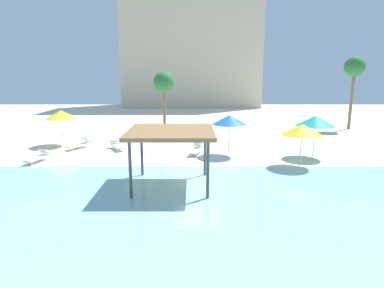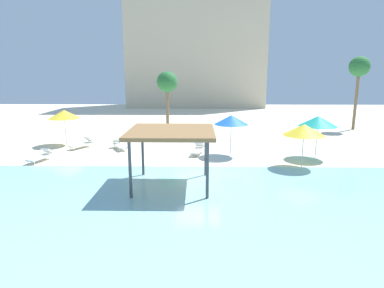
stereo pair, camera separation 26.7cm
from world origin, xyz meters
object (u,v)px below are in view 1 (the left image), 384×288
object	(u,v)px
beach_umbrella_yellow_3	(62,115)
lounge_chair_2	(118,145)
beach_umbrella_blue_2	(231,120)
beach_umbrella_teal_0	(317,121)
lounge_chair_1	(197,149)
shade_pavilion	(172,134)
beach_umbrella_yellow_1	(304,130)
palm_tree_1	(165,83)
palm_tree_0	(356,69)
lounge_chair_0	(40,156)
lounge_chair_4	(81,144)

from	to	relation	value
beach_umbrella_yellow_3	lounge_chair_2	distance (m)	5.10
beach_umbrella_blue_2	beach_umbrella_yellow_3	bearing A→B (deg)	165.85
beach_umbrella_teal_0	lounge_chair_1	distance (m)	8.06
shade_pavilion	beach_umbrella_yellow_1	distance (m)	8.23
shade_pavilion	beach_umbrella_teal_0	xyz separation A→B (m)	(9.02, 5.76, -0.22)
palm_tree_1	beach_umbrella_blue_2	bearing A→B (deg)	-60.53
lounge_chair_2	shade_pavilion	bearing A→B (deg)	0.03
palm_tree_0	shade_pavilion	bearing A→B (deg)	-134.47
lounge_chair_0	lounge_chair_4	world-z (taller)	same
beach_umbrella_teal_0	beach_umbrella_yellow_1	world-z (taller)	beach_umbrella_teal_0
beach_umbrella_blue_2	palm_tree_0	distance (m)	17.05
beach_umbrella_teal_0	palm_tree_0	world-z (taller)	palm_tree_0
beach_umbrella_teal_0	lounge_chair_4	bearing A→B (deg)	171.10
beach_umbrella_blue_2	beach_umbrella_yellow_3	world-z (taller)	beach_umbrella_blue_2
beach_umbrella_blue_2	beach_umbrella_yellow_3	xyz separation A→B (m)	(-12.42, 3.13, -0.05)
lounge_chair_1	lounge_chair_4	distance (m)	8.72
lounge_chair_4	palm_tree_1	distance (m)	9.90
lounge_chair_2	palm_tree_0	bearing A→B (deg)	83.65
lounge_chair_1	palm_tree_1	distance (m)	10.00
beach_umbrella_yellow_1	lounge_chair_4	distance (m)	15.59
beach_umbrella_yellow_3	beach_umbrella_blue_2	bearing A→B (deg)	-14.15
beach_umbrella_teal_0	lounge_chair_2	world-z (taller)	beach_umbrella_teal_0
beach_umbrella_yellow_1	palm_tree_0	world-z (taller)	palm_tree_0
palm_tree_0	lounge_chair_1	bearing A→B (deg)	-146.18
lounge_chair_1	lounge_chair_2	bearing A→B (deg)	-91.23
shade_pavilion	beach_umbrella_yellow_3	size ratio (longest dim) A/B	1.52
palm_tree_1	lounge_chair_0	bearing A→B (deg)	-123.52
beach_umbrella_blue_2	beach_umbrella_yellow_3	size ratio (longest dim) A/B	1.02
beach_umbrella_blue_2	lounge_chair_4	distance (m)	11.14
lounge_chair_1	palm_tree_1	world-z (taller)	palm_tree_1
beach_umbrella_yellow_3	lounge_chair_0	world-z (taller)	beach_umbrella_yellow_3
beach_umbrella_blue_2	shade_pavilion	bearing A→B (deg)	-118.98
beach_umbrella_teal_0	lounge_chair_4	world-z (taller)	beach_umbrella_teal_0
beach_umbrella_yellow_1	palm_tree_1	xyz separation A→B (m)	(-9.00, 11.73, 2.28)
lounge_chair_2	lounge_chair_4	world-z (taller)	same
beach_umbrella_yellow_1	beach_umbrella_yellow_3	bearing A→B (deg)	160.13
lounge_chair_1	palm_tree_0	world-z (taller)	palm_tree_0
beach_umbrella_yellow_1	lounge_chair_4	size ratio (longest dim) A/B	1.34
lounge_chair_4	palm_tree_1	bearing A→B (deg)	173.56
beach_umbrella_yellow_3	palm_tree_1	distance (m)	9.63
beach_umbrella_blue_2	palm_tree_1	size ratio (longest dim) A/B	0.49
beach_umbrella_yellow_1	beach_umbrella_blue_2	world-z (taller)	beach_umbrella_blue_2
beach_umbrella_blue_2	lounge_chair_0	xyz separation A→B (m)	(-12.12, -1.73, -2.08)
lounge_chair_4	palm_tree_1	world-z (taller)	palm_tree_1
beach_umbrella_yellow_3	lounge_chair_4	bearing A→B (deg)	-33.81
shade_pavilion	lounge_chair_0	bearing A→B (deg)	152.13
lounge_chair_2	lounge_chair_4	distance (m)	2.82
beach_umbrella_yellow_3	beach_umbrella_yellow_1	bearing A→B (deg)	-19.87
beach_umbrella_yellow_3	lounge_chair_4	distance (m)	2.85
beach_umbrella_yellow_3	palm_tree_0	world-z (taller)	palm_tree_0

